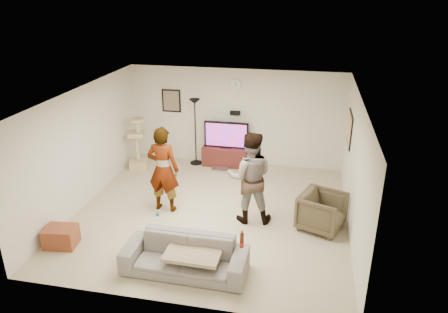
% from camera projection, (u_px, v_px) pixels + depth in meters
% --- Properties ---
extents(floor, '(5.50, 5.50, 0.02)m').
position_uv_depth(floor, '(212.00, 213.00, 8.81)').
color(floor, '#BBB18F').
rests_on(floor, ground).
extents(ceiling, '(5.50, 5.50, 0.02)m').
position_uv_depth(ceiling, '(210.00, 95.00, 7.86)').
color(ceiling, silver).
rests_on(ceiling, wall_back).
extents(wall_back, '(5.50, 0.04, 2.50)m').
position_uv_depth(wall_back, '(235.00, 117.00, 10.83)').
color(wall_back, silver).
rests_on(wall_back, floor).
extents(wall_front, '(5.50, 0.04, 2.50)m').
position_uv_depth(wall_front, '(165.00, 231.00, 5.84)').
color(wall_front, silver).
rests_on(wall_front, floor).
extents(wall_left, '(0.04, 5.50, 2.50)m').
position_uv_depth(wall_left, '(83.00, 147.00, 8.85)').
color(wall_left, silver).
rests_on(wall_left, floor).
extents(wall_right, '(0.04, 5.50, 2.50)m').
position_uv_depth(wall_right, '(355.00, 169.00, 7.82)').
color(wall_right, silver).
rests_on(wall_right, floor).
extents(wall_clock, '(0.26, 0.04, 0.26)m').
position_uv_depth(wall_clock, '(236.00, 85.00, 10.48)').
color(wall_clock, silver).
rests_on(wall_clock, wall_back).
extents(wall_speaker, '(0.25, 0.10, 0.10)m').
position_uv_depth(wall_speaker, '(235.00, 113.00, 10.72)').
color(wall_speaker, black).
rests_on(wall_speaker, wall_back).
extents(picture_back, '(0.42, 0.03, 0.52)m').
position_uv_depth(picture_back, '(171.00, 101.00, 10.99)').
color(picture_back, '#71614D').
rests_on(picture_back, wall_back).
extents(picture_right, '(0.03, 0.78, 0.62)m').
position_uv_depth(picture_right, '(350.00, 129.00, 9.18)').
color(picture_right, tan).
rests_on(picture_right, wall_right).
extents(tv_stand, '(1.22, 0.45, 0.51)m').
position_uv_depth(tv_stand, '(226.00, 156.00, 11.02)').
color(tv_stand, '#401713').
rests_on(tv_stand, floor).
extents(console_box, '(0.40, 0.30, 0.07)m').
position_uv_depth(console_box, '(220.00, 170.00, 10.76)').
color(console_box, '#B6B7C2').
rests_on(console_box, floor).
extents(tv, '(1.14, 0.08, 0.68)m').
position_uv_depth(tv, '(226.00, 135.00, 10.79)').
color(tv, black).
rests_on(tv, tv_stand).
extents(tv_screen, '(1.05, 0.01, 0.60)m').
position_uv_depth(tv_screen, '(226.00, 135.00, 10.75)').
color(tv_screen, '#3035CD').
rests_on(tv_screen, tv).
extents(floor_lamp, '(0.32, 0.32, 1.74)m').
position_uv_depth(floor_lamp, '(195.00, 132.00, 10.90)').
color(floor_lamp, black).
rests_on(floor_lamp, floor).
extents(cat_tree, '(0.54, 0.54, 1.36)m').
position_uv_depth(cat_tree, '(137.00, 143.00, 10.71)').
color(cat_tree, tan).
rests_on(cat_tree, floor).
extents(person_left, '(0.69, 0.48, 1.83)m').
position_uv_depth(person_left, '(163.00, 170.00, 8.61)').
color(person_left, '#A5A9B3').
rests_on(person_left, floor).
extents(person_right, '(1.00, 0.84, 1.87)m').
position_uv_depth(person_right, '(250.00, 178.00, 8.20)').
color(person_right, '#2E5294').
rests_on(person_right, floor).
extents(sofa, '(2.06, 0.83, 0.60)m').
position_uv_depth(sofa, '(185.00, 256.00, 6.91)').
color(sofa, slate).
rests_on(sofa, floor).
extents(throw_blanket, '(0.91, 0.72, 0.06)m').
position_uv_depth(throw_blanket, '(194.00, 252.00, 6.84)').
color(throw_blanket, tan).
rests_on(throw_blanket, sofa).
extents(beer_bottle, '(0.06, 0.06, 0.25)m').
position_uv_depth(beer_bottle, '(242.00, 240.00, 6.57)').
color(beer_bottle, '#4F190A').
rests_on(beer_bottle, sofa).
extents(armchair, '(1.04, 1.03, 0.74)m').
position_uv_depth(armchair, '(322.00, 211.00, 8.11)').
color(armchair, '#423826').
rests_on(armchair, floor).
extents(side_table, '(0.60, 0.48, 0.37)m').
position_uv_depth(side_table, '(61.00, 237.00, 7.64)').
color(side_table, brown).
rests_on(side_table, floor).
extents(toy_ball, '(0.07, 0.07, 0.07)m').
position_uv_depth(toy_ball, '(158.00, 214.00, 8.67)').
color(toy_ball, '#1B5C8B').
rests_on(toy_ball, floor).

